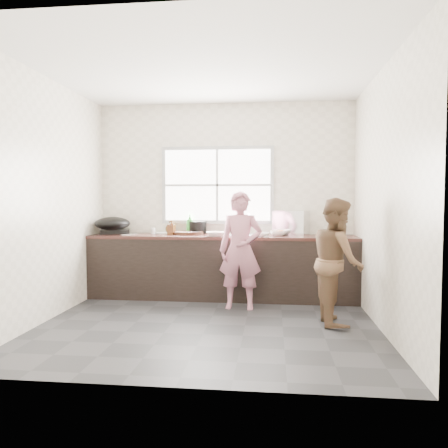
# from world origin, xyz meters

# --- Properties ---
(floor) EXTENTS (3.60, 3.20, 0.01)m
(floor) POSITION_xyz_m (0.00, 0.00, -0.01)
(floor) COLOR #28282B
(floor) RESTS_ON ground
(ceiling) EXTENTS (3.60, 3.20, 0.01)m
(ceiling) POSITION_xyz_m (0.00, 0.00, 2.71)
(ceiling) COLOR silver
(ceiling) RESTS_ON wall_back
(wall_back) EXTENTS (3.60, 0.01, 2.70)m
(wall_back) POSITION_xyz_m (0.00, 1.60, 1.35)
(wall_back) COLOR beige
(wall_back) RESTS_ON ground
(wall_left) EXTENTS (0.01, 3.20, 2.70)m
(wall_left) POSITION_xyz_m (-1.80, 0.00, 1.35)
(wall_left) COLOR beige
(wall_left) RESTS_ON ground
(wall_right) EXTENTS (0.01, 3.20, 2.70)m
(wall_right) POSITION_xyz_m (1.80, 0.00, 1.35)
(wall_right) COLOR beige
(wall_right) RESTS_ON ground
(wall_front) EXTENTS (3.60, 0.01, 2.70)m
(wall_front) POSITION_xyz_m (0.00, -1.60, 1.35)
(wall_front) COLOR beige
(wall_front) RESTS_ON ground
(cabinet) EXTENTS (3.60, 0.62, 0.82)m
(cabinet) POSITION_xyz_m (0.00, 1.29, 0.41)
(cabinet) COLOR black
(cabinet) RESTS_ON floor
(countertop) EXTENTS (3.60, 0.64, 0.04)m
(countertop) POSITION_xyz_m (0.00, 1.29, 0.84)
(countertop) COLOR #321914
(countertop) RESTS_ON cabinet
(sink) EXTENTS (0.55, 0.45, 0.02)m
(sink) POSITION_xyz_m (0.35, 1.29, 0.86)
(sink) COLOR silver
(sink) RESTS_ON countertop
(faucet) EXTENTS (0.02, 0.02, 0.30)m
(faucet) POSITION_xyz_m (0.35, 1.49, 1.01)
(faucet) COLOR silver
(faucet) RESTS_ON countertop
(window_frame) EXTENTS (1.60, 0.05, 1.10)m
(window_frame) POSITION_xyz_m (-0.10, 1.59, 1.55)
(window_frame) COLOR #9EA0A5
(window_frame) RESTS_ON wall_back
(window_glazing) EXTENTS (1.50, 0.01, 1.00)m
(window_glazing) POSITION_xyz_m (-0.10, 1.57, 1.55)
(window_glazing) COLOR white
(window_glazing) RESTS_ON window_frame
(woman) EXTENTS (0.50, 0.34, 1.35)m
(woman) POSITION_xyz_m (0.30, 0.74, 0.68)
(woman) COLOR #C07388
(woman) RESTS_ON floor
(person_side) EXTENTS (0.56, 0.70, 1.37)m
(person_side) POSITION_xyz_m (1.39, 0.20, 0.68)
(person_side) COLOR brown
(person_side) RESTS_ON floor
(cutting_board) EXTENTS (0.53, 0.53, 0.04)m
(cutting_board) POSITION_xyz_m (-0.48, 1.38, 0.88)
(cutting_board) COLOR #331D13
(cutting_board) RESTS_ON countertop
(cleaver) EXTENTS (0.21, 0.18, 0.01)m
(cleaver) POSITION_xyz_m (-0.40, 1.26, 0.90)
(cleaver) COLOR silver
(cleaver) RESTS_ON cutting_board
(bowl_mince) EXTENTS (0.27, 0.27, 0.06)m
(bowl_mince) POSITION_xyz_m (-0.07, 1.12, 0.89)
(bowl_mince) COLOR white
(bowl_mince) RESTS_ON countertop
(bowl_crabs) EXTENTS (0.22, 0.22, 0.05)m
(bowl_crabs) POSITION_xyz_m (0.76, 1.30, 0.89)
(bowl_crabs) COLOR white
(bowl_crabs) RESTS_ON countertop
(bowl_held) EXTENTS (0.22, 0.22, 0.07)m
(bowl_held) POSITION_xyz_m (0.56, 1.11, 0.89)
(bowl_held) COLOR silver
(bowl_held) RESTS_ON countertop
(black_pot) EXTENTS (0.29, 0.29, 0.18)m
(black_pot) POSITION_xyz_m (-0.37, 1.52, 0.95)
(black_pot) COLOR black
(black_pot) RESTS_ON countertop
(plate_food) EXTENTS (0.31, 0.31, 0.02)m
(plate_food) POSITION_xyz_m (-0.84, 1.44, 0.87)
(plate_food) COLOR silver
(plate_food) RESTS_ON countertop
(bottle_green) EXTENTS (0.13, 0.13, 0.29)m
(bottle_green) POSITION_xyz_m (-0.49, 1.52, 1.00)
(bottle_green) COLOR green
(bottle_green) RESTS_ON countertop
(bottle_brown_tall) EXTENTS (0.10, 0.10, 0.19)m
(bottle_brown_tall) POSITION_xyz_m (-0.71, 1.32, 0.95)
(bottle_brown_tall) COLOR #482712
(bottle_brown_tall) RESTS_ON countertop
(bottle_brown_short) EXTENTS (0.17, 0.17, 0.17)m
(bottle_brown_short) POSITION_xyz_m (-0.76, 1.48, 0.95)
(bottle_brown_short) COLOR #4D3313
(bottle_brown_short) RESTS_ON countertop
(glass_jar) EXTENTS (0.07, 0.07, 0.09)m
(glass_jar) POSITION_xyz_m (-0.99, 1.40, 0.90)
(glass_jar) COLOR silver
(glass_jar) RESTS_ON countertop
(burner) EXTENTS (0.49, 0.49, 0.06)m
(burner) POSITION_xyz_m (-1.56, 1.44, 0.89)
(burner) COLOR black
(burner) RESTS_ON countertop
(wok) EXTENTS (0.52, 0.52, 0.18)m
(wok) POSITION_xyz_m (-1.53, 1.26, 1.01)
(wok) COLOR black
(wok) RESTS_ON burner
(dish_rack) EXTENTS (0.53, 0.45, 0.33)m
(dish_rack) POSITION_xyz_m (0.94, 1.50, 1.03)
(dish_rack) COLOR silver
(dish_rack) RESTS_ON countertop
(pot_lid_left) EXTENTS (0.28, 0.28, 0.01)m
(pot_lid_left) POSITION_xyz_m (-1.30, 1.27, 0.87)
(pot_lid_left) COLOR silver
(pot_lid_left) RESTS_ON countertop
(pot_lid_right) EXTENTS (0.29, 0.29, 0.01)m
(pot_lid_right) POSITION_xyz_m (-0.89, 1.52, 0.87)
(pot_lid_right) COLOR silver
(pot_lid_right) RESTS_ON countertop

